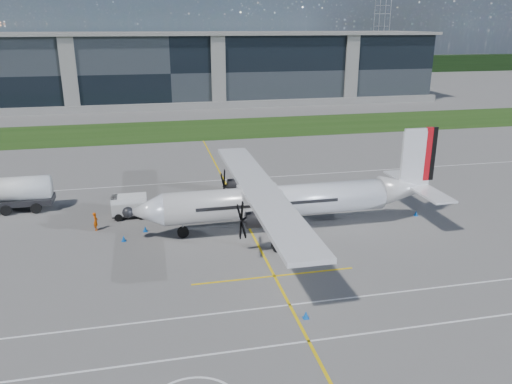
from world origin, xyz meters
name	(u,v)px	position (x,y,z in m)	size (l,w,h in m)	color
ground	(184,140)	(0.00, 40.00, 0.00)	(400.00, 400.00, 0.00)	#595754
grass_strip	(180,130)	(0.00, 48.00, 0.02)	(400.00, 18.00, 0.04)	#1D3E11
terminal_building	(168,70)	(0.00, 80.00, 7.50)	(120.00, 20.00, 15.00)	black
tree_line	(160,68)	(0.00, 140.00, 3.00)	(400.00, 6.00, 6.00)	black
pylon_east	(381,30)	(85.00, 150.00, 15.00)	(9.00, 4.60, 30.00)	gray
yellow_taxiway_centerline	(236,203)	(3.00, 10.00, 0.01)	(0.20, 70.00, 0.01)	yellow
white_lane_line	(258,348)	(0.00, -14.00, 0.01)	(90.00, 0.15, 0.01)	white
turboprop_aircraft	(288,183)	(6.30, 2.34, 4.30)	(27.64, 28.66, 8.60)	silver
baggage_tug	(130,206)	(-7.44, 8.30, 1.03)	(3.45, 2.07, 2.07)	silver
ground_crew_person	(96,220)	(-10.31, 5.61, 0.96)	(0.78, 0.56, 1.91)	#F25907
safety_cone_nose_stbd	(145,229)	(-6.08, 4.36, 0.25)	(0.36, 0.36, 0.50)	#0A55B9
safety_cone_fwd	(124,238)	(-7.87, 2.65, 0.25)	(0.36, 0.36, 0.50)	#0A55B9
safety_cone_tail	(416,213)	(19.12, 2.79, 0.25)	(0.36, 0.36, 0.50)	#0A55B9
safety_cone_portwing	(306,315)	(3.56, -11.69, 0.25)	(0.36, 0.36, 0.50)	#0A55B9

